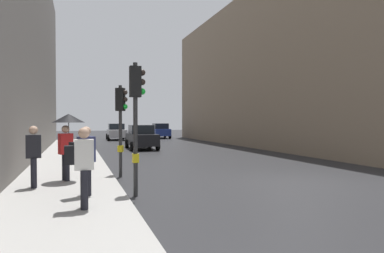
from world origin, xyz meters
name	(u,v)px	position (x,y,z in m)	size (l,w,h in m)	color
ground_plane	(296,183)	(0.00, 0.00, 0.00)	(120.00, 120.00, 0.00)	#28282B
sidewalk_kerb	(68,167)	(-7.20, 6.00, 0.08)	(3.12, 40.00, 0.16)	#A8A5A0
building_facade_right	(301,75)	(11.64, 14.08, 6.13)	(12.00, 30.04, 12.25)	gray
traffic_light_near_left	(136,104)	(-5.32, -0.01, 2.53)	(0.43, 0.24, 3.66)	#2D2D2D
traffic_light_near_right	(121,114)	(-5.32, 3.13, 2.33)	(0.44, 0.37, 3.38)	#2D2D2D
car_blue_van	(160,131)	(2.48, 27.89, 0.88)	(2.19, 4.29, 1.76)	navy
car_dark_suv	(141,137)	(-2.37, 14.38, 0.88)	(2.08, 4.23, 1.76)	black
car_silver_hatchback	(116,132)	(-2.79, 26.38, 0.88)	(2.11, 4.25, 1.76)	#BCBCC1
pedestrian_with_umbrella	(68,128)	(-7.13, 2.23, 1.84)	(1.00, 1.00, 2.14)	black
pedestrian_with_grey_backpack	(85,156)	(-6.67, -0.12, 1.16)	(0.66, 0.47, 1.77)	black
pedestrian_with_black_backpack	(82,163)	(-6.75, -1.40, 1.16)	(0.60, 0.36, 1.77)	black
pedestrian_in_dark_coat	(34,154)	(-8.02, 1.39, 1.13)	(0.42, 0.36, 1.77)	black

